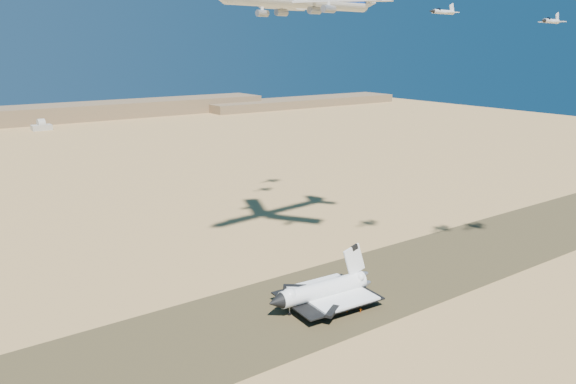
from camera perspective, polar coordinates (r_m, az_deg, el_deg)
ground at (r=181.64m, az=-2.92°, el=-12.92°), size 1200.00×1200.00×0.00m
runway at (r=181.63m, az=-2.92°, el=-12.91°), size 600.00×50.00×0.06m
ridgeline at (r=684.77m, az=-22.66°, el=7.15°), size 960.00×90.00×18.00m
shuttle at (r=188.69m, az=3.51°, el=-10.06°), size 39.44×25.66×19.40m
crew_a at (r=186.83m, az=6.00°, el=-11.85°), size 0.42×0.62×1.68m
crew_b at (r=192.08m, az=6.40°, el=-11.04°), size 0.79×1.05×1.92m
crew_c at (r=187.27m, az=7.38°, el=-11.81°), size 1.08×1.10×1.74m
chase_jet_a at (r=201.24m, az=15.46°, el=17.24°), size 15.02×8.36×3.76m
chase_jet_b at (r=206.24m, az=25.15°, el=15.46°), size 14.49×8.17×3.64m
chase_jet_d at (r=257.74m, az=-0.28°, el=18.23°), size 13.95×7.49×3.47m
chase_jet_e at (r=279.70m, az=0.55°, el=18.10°), size 15.13×7.98×3.77m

